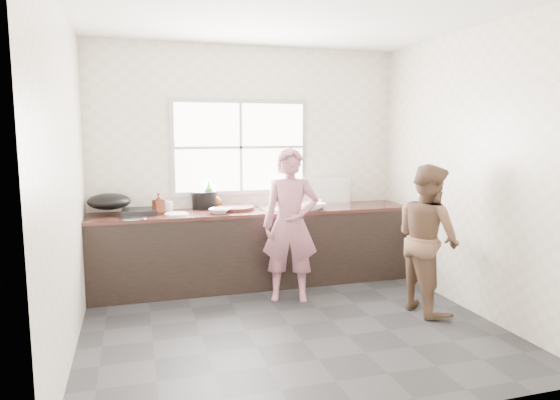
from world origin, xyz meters
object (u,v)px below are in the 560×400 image
object	(u,v)px
bowl_mince	(220,211)
bowl_crabs	(311,207)
burner	(140,212)
bottle_green	(209,194)
plate_food	(177,214)
wok	(109,201)
woman	(291,230)
black_pot	(205,200)
bowl_held	(318,205)
bottle_brown_short	(216,200)
person_side	(428,238)
cutting_board	(236,208)
bottle_brown_tall	(159,205)
dish_rack	(330,191)
glass_jar	(169,206)
pot_lid_right	(140,211)
pot_lid_left	(134,218)

from	to	relation	value
bowl_mince	bowl_crabs	xyz separation A→B (m)	(1.02, -0.06, 0.01)
burner	bottle_green	bearing A→B (deg)	13.15
plate_food	wok	world-z (taller)	wok
woman	plate_food	world-z (taller)	woman
black_pot	bowl_crabs	bearing A→B (deg)	-21.32
bowl_held	bottle_brown_short	bearing A→B (deg)	164.81
person_side	bowl_held	bearing A→B (deg)	24.35
burner	cutting_board	bearing A→B (deg)	-0.84
bowl_crabs	plate_food	xyz separation A→B (m)	(-1.47, 0.08, -0.02)
bowl_mince	bottle_brown_short	world-z (taller)	bottle_brown_short
bottle_brown_tall	dish_rack	world-z (taller)	dish_rack
woman	dish_rack	size ratio (longest dim) A/B	3.34
plate_food	wok	distance (m)	0.72
bowl_held	dish_rack	bearing A→B (deg)	46.24
dish_rack	person_side	bearing A→B (deg)	-62.55
bowl_held	wok	world-z (taller)	wok
bowl_mince	woman	bearing A→B (deg)	-35.61
plate_food	wok	size ratio (longest dim) A/B	0.56
bowl_held	wok	distance (m)	2.29
bowl_held	dish_rack	size ratio (longest dim) A/B	0.50
woman	bottle_brown_short	world-z (taller)	woman
bowl_held	plate_food	world-z (taller)	bowl_held
burner	glass_jar	bearing A→B (deg)	18.75
burner	wok	world-z (taller)	wok
black_pot	bottle_brown_tall	size ratio (longest dim) A/B	1.34
black_pot	burner	size ratio (longest dim) A/B	0.76
bowl_crabs	bowl_mince	bearing A→B (deg)	176.42
bowl_held	burner	world-z (taller)	bowl_held
bottle_green	bottle_brown_tall	distance (m)	0.62
person_side	glass_jar	distance (m)	2.75
bowl_held	wok	size ratio (longest dim) A/B	0.49
bowl_mince	cutting_board	bearing A→B (deg)	40.48
woman	glass_jar	size ratio (longest dim) A/B	13.34
glass_jar	pot_lid_right	bearing A→B (deg)	166.69
cutting_board	pot_lid_left	size ratio (longest dim) A/B	1.57
bottle_brown_tall	pot_lid_left	xyz separation A→B (m)	(-0.26, -0.19, -0.10)
pot_lid_right	plate_food	bearing A→B (deg)	-44.59
plate_food	glass_jar	xyz separation A→B (m)	(-0.06, 0.28, 0.04)
bowl_mince	bowl_crabs	world-z (taller)	bowl_crabs
bowl_mince	bowl_held	xyz separation A→B (m)	(1.16, 0.07, 0.01)
woman	pot_lid_left	world-z (taller)	woman
cutting_board	black_pot	size ratio (longest dim) A/B	1.49
bowl_held	pot_lid_left	distance (m)	2.05
bowl_mince	black_pot	distance (m)	0.40
bowl_crabs	glass_jar	distance (m)	1.57
burner	bowl_crabs	bearing A→B (deg)	-8.10
woman	bottle_green	size ratio (longest dim) A/B	4.47
bowl_mince	bowl_held	world-z (taller)	bowl_held
person_side	bowl_held	distance (m)	1.39
bowl_held	burner	size ratio (longest dim) A/B	0.61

